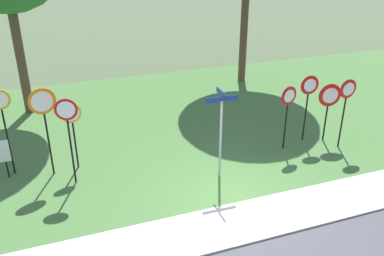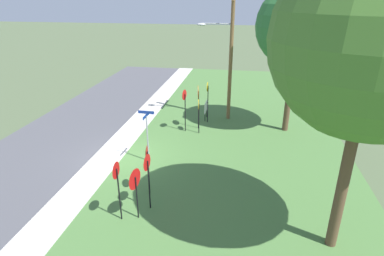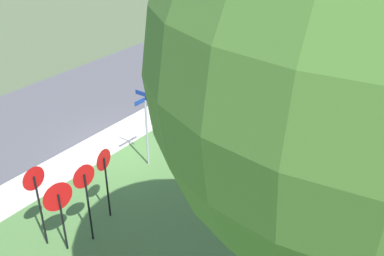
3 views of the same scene
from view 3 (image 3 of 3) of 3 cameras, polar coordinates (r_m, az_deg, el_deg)
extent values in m
plane|color=#4C5B3D|center=(16.93, -8.88, -2.74)|extent=(160.00, 160.00, 0.00)
cube|color=#4C4C51|center=(20.25, -18.76, 1.50)|extent=(44.00, 6.40, 0.01)
cube|color=#BCB7AD|center=(17.42, -10.79, -1.84)|extent=(44.00, 1.60, 0.06)
cube|color=#477038|center=(14.02, 9.43, -10.10)|extent=(44.00, 12.00, 0.04)
cylinder|color=black|center=(18.67, 11.76, 4.54)|extent=(0.06, 0.06, 2.51)
cylinder|color=gold|center=(18.24, 12.02, 8.04)|extent=(0.62, 0.03, 0.62)
cylinder|color=white|center=(18.24, 11.97, 8.05)|extent=(0.48, 0.01, 0.48)
cylinder|color=black|center=(17.89, 8.91, 3.68)|extent=(0.06, 0.06, 2.48)
cylinder|color=orange|center=(17.45, 9.08, 7.23)|extent=(0.78, 0.17, 0.78)
cylinder|color=white|center=(17.46, 9.03, 7.25)|extent=(0.60, 0.12, 0.61)
cylinder|color=black|center=(17.74, 5.89, 3.56)|extent=(0.06, 0.06, 2.42)
cylinder|color=red|center=(17.30, 5.96, 7.08)|extent=(0.63, 0.15, 0.63)
cylinder|color=white|center=(17.31, 5.91, 7.09)|extent=(0.49, 0.11, 0.50)
cylinder|color=black|center=(17.34, 8.11, 1.88)|extent=(0.06, 0.06, 1.92)
cylinder|color=gold|center=(16.97, 8.20, 4.67)|extent=(0.60, 0.13, 0.61)
cylinder|color=white|center=(16.98, 8.15, 4.69)|extent=(0.47, 0.09, 0.47)
cylinder|color=black|center=(13.18, -10.75, -7.50)|extent=(0.06, 0.06, 2.01)
cone|color=red|center=(12.68, -11.25, -3.99)|extent=(0.64, 0.13, 0.64)
cone|color=white|center=(12.70, -11.32, -3.96)|extent=(0.43, 0.08, 0.44)
cylinder|color=black|center=(12.39, -16.12, -11.49)|extent=(0.06, 0.06, 1.81)
cone|color=red|center=(11.93, -16.77, -8.37)|extent=(0.81, 0.19, 0.82)
cone|color=white|center=(11.94, -16.84, -8.33)|extent=(0.55, 0.12, 0.56)
cylinder|color=black|center=(12.60, -18.71, -10.04)|extent=(0.06, 0.06, 2.21)
cone|color=red|center=(12.04, -19.58, -6.07)|extent=(0.65, 0.03, 0.65)
cone|color=silver|center=(12.05, -19.64, -6.03)|extent=(0.44, 0.02, 0.44)
cylinder|color=black|center=(12.42, -13.01, -9.90)|extent=(0.06, 0.06, 2.15)
cone|color=red|center=(11.86, -13.67, -6.00)|extent=(0.67, 0.10, 0.67)
cone|color=white|center=(11.87, -13.74, -5.96)|extent=(0.46, 0.06, 0.46)
cylinder|color=#9EA0A8|center=(15.27, -5.77, -0.75)|extent=(0.07, 0.07, 2.43)
cylinder|color=#9EA0A8|center=(14.71, -6.00, 3.44)|extent=(0.09, 0.09, 0.03)
cube|color=navy|center=(14.69, -6.01, 3.65)|extent=(0.96, 0.05, 0.15)
cube|color=navy|center=(14.62, -6.04, 4.26)|extent=(0.04, 0.82, 0.15)
cylinder|color=brown|center=(18.09, 17.96, 13.49)|extent=(0.24, 0.24, 8.74)
cylinder|color=black|center=(19.91, 12.15, 2.96)|extent=(0.05, 0.05, 0.55)
cylinder|color=black|center=(19.27, 11.15, 2.19)|extent=(0.05, 0.05, 0.55)
cube|color=white|center=(19.33, 11.84, 4.25)|extent=(1.10, 0.05, 0.70)
camera|label=1|loc=(23.83, -18.45, 22.59)|focal=38.63mm
camera|label=2|loc=(5.98, -94.67, -9.33)|focal=29.83mm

